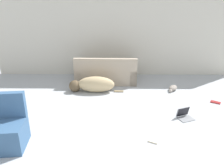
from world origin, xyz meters
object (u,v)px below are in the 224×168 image
(couch, at_px, (106,73))
(cat, at_px, (173,88))
(laptop_open, at_px, (184,115))
(book_red, at_px, (215,102))
(side_chair, at_px, (5,130))
(dog, at_px, (93,85))
(book_cream, at_px, (153,141))

(couch, distance_m, cat, 2.01)
(laptop_open, xyz_separation_m, book_red, (0.99, 0.74, -0.06))
(book_red, distance_m, side_chair, 4.62)
(cat, relative_size, book_red, 1.78)
(dog, distance_m, book_red, 3.12)
(dog, xyz_separation_m, cat, (2.20, 0.12, -0.14))
(book_cream, height_order, book_red, same)
(couch, height_order, dog, couch)
(dog, relative_size, laptop_open, 3.88)
(book_red, xyz_separation_m, side_chair, (-4.28, -1.72, 0.29))
(book_cream, relative_size, book_red, 0.84)
(book_red, bearing_deg, cat, 137.23)
(couch, relative_size, dog, 1.22)
(book_cream, xyz_separation_m, book_red, (1.77, 1.59, 0.00))
(dog, relative_size, side_chair, 1.67)
(cat, height_order, book_red, cat)
(couch, height_order, cat, couch)
(couch, bearing_deg, side_chair, 65.10)
(couch, height_order, book_red, couch)
(book_cream, bearing_deg, dog, 119.43)
(cat, bearing_deg, book_cream, 10.91)
(couch, xyz_separation_m, laptop_open, (1.72, -2.24, -0.20))
(cat, relative_size, side_chair, 0.50)
(cat, xyz_separation_m, book_cream, (-0.93, -2.36, -0.05))
(laptop_open, height_order, book_cream, laptop_open)
(dog, bearing_deg, cat, -175.29)
(cat, bearing_deg, laptop_open, 26.98)
(cat, distance_m, laptop_open, 1.53)
(dog, height_order, cat, dog)
(dog, bearing_deg, couch, -110.17)
(laptop_open, xyz_separation_m, book_cream, (-0.78, -0.84, -0.06))
(dog, bearing_deg, laptop_open, 147.27)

